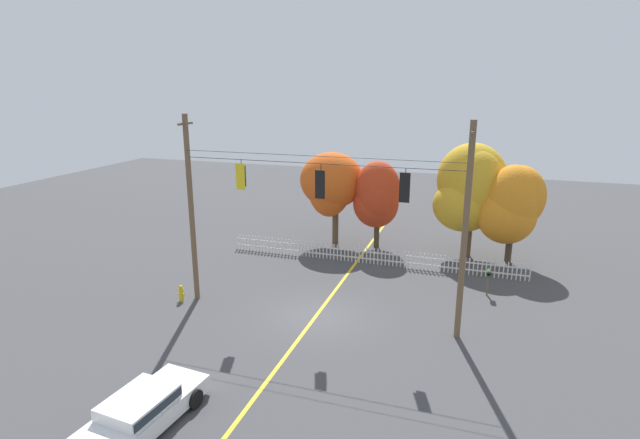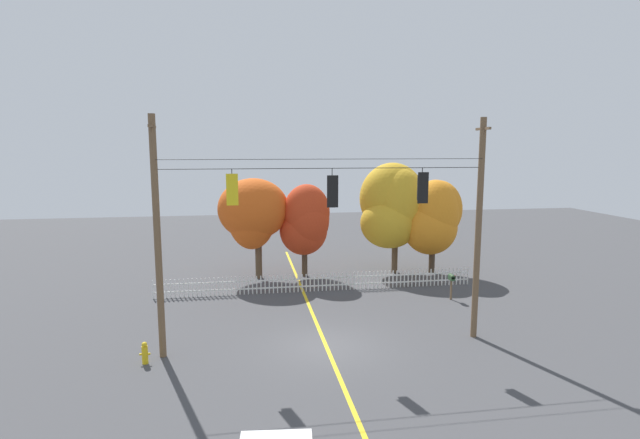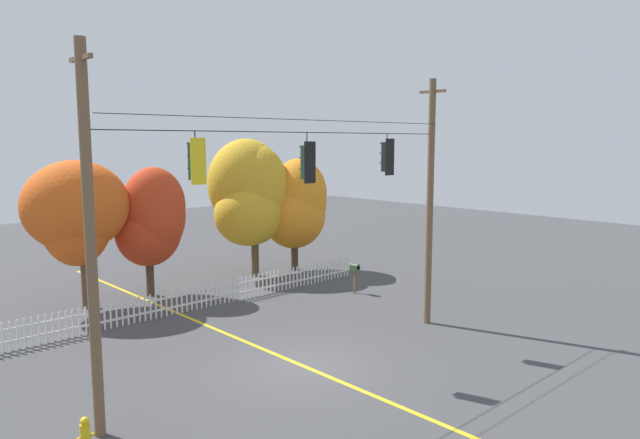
# 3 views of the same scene
# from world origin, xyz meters

# --- Properties ---
(ground) EXTENTS (80.00, 80.00, 0.00)m
(ground) POSITION_xyz_m (0.00, 0.00, 0.00)
(ground) COLOR #424244
(lane_centerline_stripe) EXTENTS (0.16, 36.00, 0.01)m
(lane_centerline_stripe) POSITION_xyz_m (0.00, 0.00, 0.00)
(lane_centerline_stripe) COLOR gold
(lane_centerline_stripe) RESTS_ON ground
(signal_support_span) EXTENTS (12.79, 1.10, 9.03)m
(signal_support_span) POSITION_xyz_m (0.00, -0.00, 4.61)
(signal_support_span) COLOR brown
(signal_support_span) RESTS_ON ground
(traffic_signal_westbound_side) EXTENTS (0.43, 0.38, 1.34)m
(traffic_signal_westbound_side) POSITION_xyz_m (-3.53, -0.01, 6.32)
(traffic_signal_westbound_side) COLOR black
(traffic_signal_northbound_primary) EXTENTS (0.43, 0.38, 1.48)m
(traffic_signal_northbound_primary) POSITION_xyz_m (0.22, -0.01, 6.20)
(traffic_signal_northbound_primary) COLOR black
(traffic_signal_northbound_secondary) EXTENTS (0.43, 0.38, 1.39)m
(traffic_signal_northbound_secondary) POSITION_xyz_m (3.81, -0.01, 6.29)
(traffic_signal_northbound_secondary) COLOR black
(white_picket_fence) EXTENTS (17.61, 0.06, 1.00)m
(white_picket_fence) POSITION_xyz_m (0.84, 7.49, 0.50)
(white_picket_fence) COLOR white
(white_picket_fence) RESTS_ON ground
(autumn_maple_near_fence) EXTENTS (4.21, 3.49, 6.08)m
(autumn_maple_near_fence) POSITION_xyz_m (-2.61, 10.67, 4.12)
(autumn_maple_near_fence) COLOR brown
(autumn_maple_near_fence) RESTS_ON ground
(autumn_maple_mid) EXTENTS (3.00, 2.77, 5.72)m
(autumn_maple_mid) POSITION_xyz_m (0.54, 10.45, 3.51)
(autumn_maple_mid) COLOR #473828
(autumn_maple_mid) RESTS_ON ground
(autumn_oak_far_east) EXTENTS (4.26, 3.89, 6.94)m
(autumn_oak_far_east) POSITION_xyz_m (6.18, 10.95, 4.22)
(autumn_oak_far_east) COLOR brown
(autumn_oak_far_east) RESTS_ON ground
(autumn_maple_far_west) EXTENTS (3.74, 3.13, 5.93)m
(autumn_maple_far_west) POSITION_xyz_m (8.51, 10.08, 3.59)
(autumn_maple_far_west) COLOR #473828
(autumn_maple_far_west) RESTS_ON ground
(parked_car) EXTENTS (2.28, 4.61, 1.15)m
(parked_car) POSITION_xyz_m (-2.64, -8.98, 0.61)
(parked_car) COLOR white
(parked_car) RESTS_ON ground
(fire_hydrant) EXTENTS (0.38, 0.22, 0.83)m
(fire_hydrant) POSITION_xyz_m (-6.82, -0.55, 0.41)
(fire_hydrant) COLOR gold
(fire_hydrant) RESTS_ON ground
(roadside_mailbox) EXTENTS (0.25, 0.44, 1.36)m
(roadside_mailbox) POSITION_xyz_m (7.45, 4.90, 1.10)
(roadside_mailbox) COLOR brown
(roadside_mailbox) RESTS_ON ground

